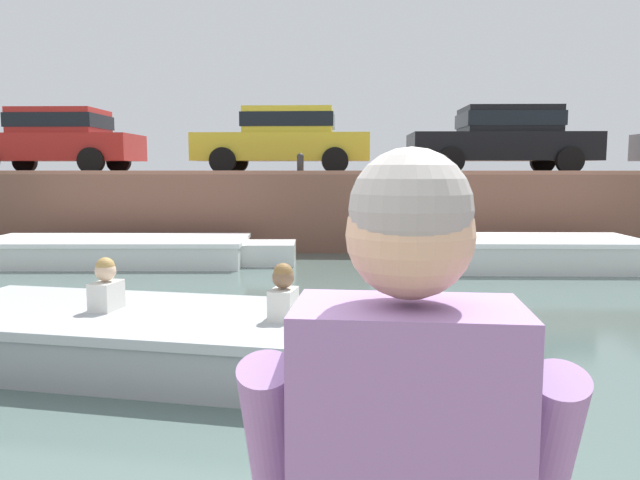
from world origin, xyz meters
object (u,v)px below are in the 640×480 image
object	(u,v)px
boat_moored_central_white	(517,253)
car_leftmost_red	(57,138)
motorboat_passing	(158,338)
mooring_bollard_mid	(300,163)
boat_moored_west_white	(130,251)
car_centre_black	(503,137)
car_left_inner_yellow	(285,138)

from	to	relation	value
boat_moored_central_white	car_leftmost_red	distance (m)	11.00
motorboat_passing	mooring_bollard_mid	xyz separation A→B (m)	(0.69, 7.78, 1.63)
boat_moored_west_white	mooring_bollard_mid	bearing A→B (deg)	30.89
motorboat_passing	car_leftmost_red	bearing A→B (deg)	119.27
car_leftmost_red	mooring_bollard_mid	bearing A→B (deg)	-16.27
car_leftmost_red	boat_moored_central_white	bearing A→B (deg)	-20.47
motorboat_passing	car_centre_black	bearing A→B (deg)	60.82
boat_moored_central_white	boat_moored_west_white	bearing A→B (deg)	178.64
motorboat_passing	car_centre_black	world-z (taller)	car_centre_black
boat_moored_central_white	motorboat_passing	world-z (taller)	motorboat_passing
boat_moored_west_white	mooring_bollard_mid	size ratio (longest dim) A/B	13.03
car_left_inner_yellow	car_centre_black	bearing A→B (deg)	0.01
car_leftmost_red	car_centre_black	bearing A→B (deg)	0.00
car_centre_black	car_left_inner_yellow	bearing A→B (deg)	-179.99
car_leftmost_red	mooring_bollard_mid	world-z (taller)	car_leftmost_red
motorboat_passing	car_centre_black	xyz separation A→B (m)	(5.33, 9.54, 2.24)
boat_moored_west_white	car_leftmost_red	bearing A→B (deg)	129.62
boat_moored_central_white	car_centre_black	bearing A→B (deg)	81.13
car_leftmost_red	car_centre_black	distance (m)	10.68
car_left_inner_yellow	car_centre_black	xyz separation A→B (m)	(5.13, 0.00, 0.00)
car_centre_black	car_leftmost_red	bearing A→B (deg)	-180.00
motorboat_passing	mooring_bollard_mid	bearing A→B (deg)	84.90
boat_moored_central_white	car_left_inner_yellow	bearing A→B (deg)	140.36
car_leftmost_red	boat_moored_west_white	bearing A→B (deg)	-50.38
car_left_inner_yellow	mooring_bollard_mid	world-z (taller)	car_left_inner_yellow
boat_moored_central_white	motorboat_passing	size ratio (longest dim) A/B	0.95
motorboat_passing	car_left_inner_yellow	xyz separation A→B (m)	(0.20, 9.54, 2.24)
car_leftmost_red	car_centre_black	world-z (taller)	same
motorboat_passing	car_centre_black	size ratio (longest dim) A/B	1.40
car_left_inner_yellow	car_centre_black	distance (m)	5.13
boat_moored_west_white	car_leftmost_red	xyz separation A→B (m)	(-2.98, 3.60, 2.25)
boat_moored_west_white	motorboat_passing	size ratio (longest dim) A/B	0.98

